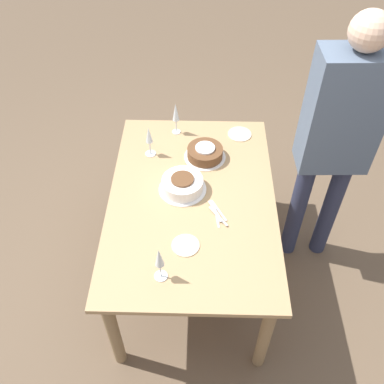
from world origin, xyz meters
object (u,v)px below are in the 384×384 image
Objects in this scene: cake_front_chocolate at (205,153)px; wine_glass_far at (149,137)px; cake_center_white at (183,184)px; person_cutting at (337,134)px; wine_glass_extra at (159,259)px; wine_glass_near at (176,113)px.

wine_glass_far is at bearing 86.18° from cake_front_chocolate.
person_cutting reaches higher than cake_center_white.
person_cutting is at bearing -103.06° from cake_front_chocolate.
cake_front_chocolate is (0.29, -0.13, -0.00)m from cake_center_white.
person_cutting is (0.12, -0.87, 0.31)m from cake_center_white.
wine_glass_far reaches higher than cake_center_white.
cake_center_white is 0.63m from wine_glass_extra.
wine_glass_far reaches higher than cake_front_chocolate.
wine_glass_extra is at bearing 172.08° from cake_center_white.
cake_center_white reaches higher than cake_front_chocolate.
wine_glass_far is (0.32, 0.22, 0.10)m from cake_center_white.
cake_center_white is 1.26× the size of wine_glass_extra.
cake_center_white is at bearing 6.08° from person_cutting.
wine_glass_near is (0.55, 0.06, 0.12)m from cake_center_white.
cake_front_chocolate is 0.37m from wine_glass_far.
wine_glass_far is at bearing -11.98° from person_cutting.
cake_center_white is 1.22× the size of wine_glass_near.
wine_glass_extra is at bearing 35.61° from person_cutting.
person_cutting reaches higher than wine_glass_near.
wine_glass_extra is 1.22m from person_cutting.
cake_front_chocolate is 1.18× the size of wine_glass_extra.
person_cutting is (-0.17, -0.74, 0.31)m from cake_front_chocolate.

